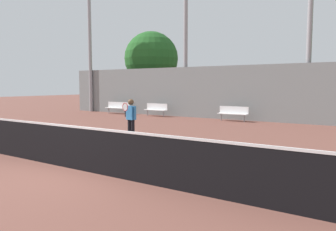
{
  "coord_description": "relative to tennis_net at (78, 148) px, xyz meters",
  "views": [
    {
      "loc": [
        6.16,
        -5.36,
        2.07
      ],
      "look_at": [
        -0.89,
        5.36,
        0.88
      ],
      "focal_mm": 35.0,
      "sensor_mm": 36.0,
      "label": 1
    }
  ],
  "objects": [
    {
      "name": "light_pole_near_left",
      "position": [
        2.74,
        13.51,
        4.55
      ],
      "size": [
        0.9,
        0.6,
        8.84
      ],
      "color": "#939399",
      "rests_on": "ground_plane"
    },
    {
      "name": "ground_plane",
      "position": [
        0.0,
        0.0,
        -0.55
      ],
      "size": [
        100.0,
        100.0,
        0.0
      ],
      "primitive_type": "plane",
      "color": "brown"
    },
    {
      "name": "tree_green_tall",
      "position": [
        -9.72,
        16.32,
        3.65
      ],
      "size": [
        4.34,
        4.34,
        6.38
      ],
      "color": "brown",
      "rests_on": "ground_plane"
    },
    {
      "name": "light_pole_center_back",
      "position": [
        -4.83,
        13.46,
        5.6
      ],
      "size": [
        0.9,
        0.6,
        10.84
      ],
      "color": "#939399",
      "rests_on": "ground_plane"
    },
    {
      "name": "bench_courtside_near",
      "position": [
        -9.84,
        12.38,
        -0.03
      ],
      "size": [
        2.04,
        0.4,
        0.84
      ],
      "color": "white",
      "rests_on": "ground_plane"
    },
    {
      "name": "back_fence",
      "position": [
        0.0,
        13.1,
        1.07
      ],
      "size": [
        29.27,
        0.06,
        3.24
      ],
      "color": "gray",
      "rests_on": "ground_plane"
    },
    {
      "name": "bench_by_gate",
      "position": [
        -6.44,
        12.38,
        -0.03
      ],
      "size": [
        1.64,
        0.4,
        0.84
      ],
      "color": "white",
      "rests_on": "ground_plane"
    },
    {
      "name": "tennis_player",
      "position": [
        -1.77,
        4.15,
        0.33
      ],
      "size": [
        0.54,
        0.45,
        1.55
      ],
      "rotation": [
        0.0,
        0.0,
        -0.18
      ],
      "color": "black",
      "rests_on": "ground_plane"
    },
    {
      "name": "bench_adjacent_court",
      "position": [
        -1.01,
        12.38,
        -0.03
      ],
      "size": [
        1.76,
        0.4,
        0.84
      ],
      "color": "white",
      "rests_on": "ground_plane"
    },
    {
      "name": "tennis_net",
      "position": [
        0.0,
        0.0,
        0.0
      ],
      "size": [
        12.34,
        0.09,
        1.08
      ],
      "color": "#195128",
      "rests_on": "ground_plane"
    },
    {
      "name": "light_pole_far_right",
      "position": [
        -13.16,
        12.94,
        5.88
      ],
      "size": [
        0.9,
        0.6,
        11.34
      ],
      "color": "#939399",
      "rests_on": "ground_plane"
    }
  ]
}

